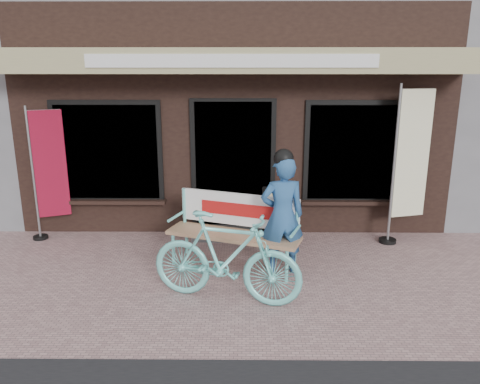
{
  "coord_description": "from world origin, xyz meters",
  "views": [
    {
      "loc": [
        0.18,
        -5.34,
        2.7
      ],
      "look_at": [
        0.12,
        0.7,
        1.05
      ],
      "focal_mm": 35.0,
      "sensor_mm": 36.0,
      "label": 1
    }
  ],
  "objects_px": {
    "person": "(282,213)",
    "menu_stand": "(277,217)",
    "nobori_cream": "(409,163)",
    "bench": "(236,225)",
    "bicycle": "(226,258)",
    "nobori_red": "(48,171)"
  },
  "relations": [
    {
      "from": "person",
      "to": "menu_stand",
      "type": "xyz_separation_m",
      "value": [
        0.0,
        0.92,
        -0.35
      ]
    },
    {
      "from": "nobori_cream",
      "to": "person",
      "type": "bearing_deg",
      "value": -165.31
    },
    {
      "from": "bench",
      "to": "menu_stand",
      "type": "relative_size",
      "value": 2.03
    },
    {
      "from": "bench",
      "to": "nobori_cream",
      "type": "bearing_deg",
      "value": 39.06
    },
    {
      "from": "person",
      "to": "bicycle",
      "type": "distance_m",
      "value": 1.11
    },
    {
      "from": "menu_stand",
      "to": "bicycle",
      "type": "bearing_deg",
      "value": -96.5
    },
    {
      "from": "nobori_cream",
      "to": "menu_stand",
      "type": "xyz_separation_m",
      "value": [
        -1.99,
        -0.23,
        -0.79
      ]
    },
    {
      "from": "bench",
      "to": "bicycle",
      "type": "distance_m",
      "value": 1.05
    },
    {
      "from": "bicycle",
      "to": "menu_stand",
      "type": "relative_size",
      "value": 1.95
    },
    {
      "from": "menu_stand",
      "to": "nobori_red",
      "type": "bearing_deg",
      "value": -169.66
    },
    {
      "from": "person",
      "to": "bicycle",
      "type": "xyz_separation_m",
      "value": [
        -0.71,
        -0.8,
        -0.28
      ]
    },
    {
      "from": "nobori_cream",
      "to": "menu_stand",
      "type": "relative_size",
      "value": 2.65
    },
    {
      "from": "bench",
      "to": "bicycle",
      "type": "xyz_separation_m",
      "value": [
        -0.09,
        -1.04,
        -0.04
      ]
    },
    {
      "from": "bicycle",
      "to": "nobori_cream",
      "type": "distance_m",
      "value": 3.41
    },
    {
      "from": "person",
      "to": "menu_stand",
      "type": "distance_m",
      "value": 0.98
    },
    {
      "from": "nobori_red",
      "to": "nobori_cream",
      "type": "distance_m",
      "value": 5.57
    },
    {
      "from": "bench",
      "to": "bicycle",
      "type": "height_order",
      "value": "bicycle"
    },
    {
      "from": "nobori_red",
      "to": "bicycle",
      "type": "bearing_deg",
      "value": -57.51
    },
    {
      "from": "person",
      "to": "menu_stand",
      "type": "height_order",
      "value": "person"
    },
    {
      "from": "nobori_cream",
      "to": "bicycle",
      "type": "bearing_deg",
      "value": -159.4
    },
    {
      "from": "bench",
      "to": "person",
      "type": "distance_m",
      "value": 0.71
    },
    {
      "from": "menu_stand",
      "to": "nobori_cream",
      "type": "bearing_deg",
      "value": 22.5
    }
  ]
}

